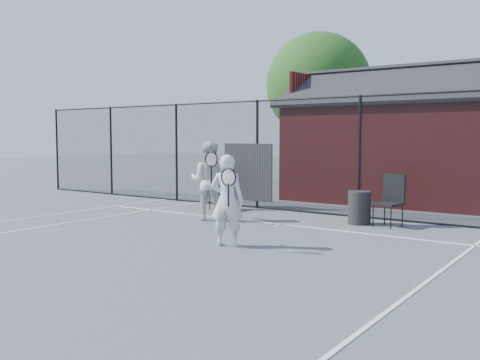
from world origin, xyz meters
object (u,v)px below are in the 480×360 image
Objects in this scene: clubhouse at (395,149)px; player_back at (209,181)px; waste_bin at (359,208)px; chair_left at (221,190)px; chair_right at (388,202)px; player_front at (227,200)px.

clubhouse is 6.82m from player_back.
chair_left is at bearing 180.00° from waste_bin.
player_back is (-2.30, -6.39, -0.67)m from clubhouse.
player_front is at bearing -100.86° from chair_right.
waste_bin is (0.98, 3.72, -0.47)m from player_front.
player_front is 3.15m from player_back.
player_back reaches higher than player_front.
waste_bin is (0.90, -4.90, -1.23)m from clubhouse.
chair_right is at bearing -72.25° from clubhouse.
clubhouse is at bearing 70.19° from player_back.
clubhouse is 5.96× the size of chair_left.
chair_left is (-3.00, 3.72, -0.30)m from player_front.
waste_bin is (-0.67, 0.00, -0.19)m from chair_right.
player_front is at bearing -104.81° from waste_bin.
player_front is (-0.08, -8.62, -0.76)m from clubhouse.
waste_bin is at bearing -166.95° from chair_right.
chair_left is 3.99m from waste_bin.
chair_right is (3.87, 1.49, -0.38)m from player_back.
player_front is at bearing -51.01° from chair_left.
player_front is 1.49× the size of chair_right.
player_back is at bearing -145.89° from chair_right.
player_front is 4.79m from chair_left.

